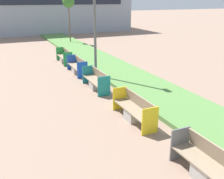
{
  "coord_description": "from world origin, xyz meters",
  "views": [
    {
      "loc": [
        -3.46,
        2.78,
        4.3
      ],
      "look_at": [
        0.9,
        12.41,
        0.6
      ],
      "focal_mm": 42.0,
      "sensor_mm": 36.0,
      "label": 1
    }
  ],
  "objects_px": {
    "bench_yellow_frame": "(134,111)",
    "bench_green_frame": "(65,58)",
    "street_lamp_post": "(94,7)",
    "sapling_tree_far": "(68,2)",
    "bench_teal_frame": "(96,82)",
    "bench_grey_frame": "(208,167)",
    "bench_blue_frame": "(78,67)"
  },
  "relations": [
    {
      "from": "bench_teal_frame",
      "to": "bench_yellow_frame",
      "type": "bearing_deg",
      "value": -89.99
    },
    {
      "from": "bench_yellow_frame",
      "to": "street_lamp_post",
      "type": "relative_size",
      "value": 0.33
    },
    {
      "from": "bench_blue_frame",
      "to": "sapling_tree_far",
      "type": "relative_size",
      "value": 0.48
    },
    {
      "from": "bench_grey_frame",
      "to": "bench_green_frame",
      "type": "xyz_separation_m",
      "value": [
        -0.0,
        13.74,
        -0.0
      ]
    },
    {
      "from": "bench_grey_frame",
      "to": "bench_yellow_frame",
      "type": "bearing_deg",
      "value": 89.97
    },
    {
      "from": "bench_blue_frame",
      "to": "sapling_tree_far",
      "type": "xyz_separation_m",
      "value": [
        2.66,
        10.95,
        3.56
      ]
    },
    {
      "from": "bench_blue_frame",
      "to": "street_lamp_post",
      "type": "bearing_deg",
      "value": -67.41
    },
    {
      "from": "bench_yellow_frame",
      "to": "bench_green_frame",
      "type": "distance_m",
      "value": 10.01
    },
    {
      "from": "bench_grey_frame",
      "to": "bench_teal_frame",
      "type": "distance_m",
      "value": 7.63
    },
    {
      "from": "bench_teal_frame",
      "to": "sapling_tree_far",
      "type": "relative_size",
      "value": 0.49
    },
    {
      "from": "bench_grey_frame",
      "to": "sapling_tree_far",
      "type": "relative_size",
      "value": 0.47
    },
    {
      "from": "bench_teal_frame",
      "to": "street_lamp_post",
      "type": "height_order",
      "value": "street_lamp_post"
    },
    {
      "from": "bench_blue_frame",
      "to": "sapling_tree_far",
      "type": "distance_m",
      "value": 11.81
    },
    {
      "from": "bench_blue_frame",
      "to": "bench_teal_frame",
      "type": "bearing_deg",
      "value": -89.99
    },
    {
      "from": "sapling_tree_far",
      "to": "bench_teal_frame",
      "type": "bearing_deg",
      "value": -100.69
    },
    {
      "from": "bench_teal_frame",
      "to": "sapling_tree_far",
      "type": "height_order",
      "value": "sapling_tree_far"
    },
    {
      "from": "street_lamp_post",
      "to": "sapling_tree_far",
      "type": "height_order",
      "value": "street_lamp_post"
    },
    {
      "from": "bench_grey_frame",
      "to": "bench_yellow_frame",
      "type": "height_order",
      "value": "same"
    },
    {
      "from": "bench_grey_frame",
      "to": "bench_yellow_frame",
      "type": "xyz_separation_m",
      "value": [
        0.0,
        3.73,
        0.0
      ]
    },
    {
      "from": "bench_green_frame",
      "to": "sapling_tree_far",
      "type": "distance_m",
      "value": 9.11
    },
    {
      "from": "bench_blue_frame",
      "to": "street_lamp_post",
      "type": "relative_size",
      "value": 0.31
    },
    {
      "from": "bench_teal_frame",
      "to": "bench_green_frame",
      "type": "xyz_separation_m",
      "value": [
        -0.0,
        6.11,
        -0.0
      ]
    },
    {
      "from": "bench_yellow_frame",
      "to": "sapling_tree_far",
      "type": "xyz_separation_m",
      "value": [
        2.65,
        17.96,
        3.56
      ]
    },
    {
      "from": "sapling_tree_far",
      "to": "street_lamp_post",
      "type": "bearing_deg",
      "value": -99.35
    },
    {
      "from": "bench_green_frame",
      "to": "bench_yellow_frame",
      "type": "bearing_deg",
      "value": -89.98
    },
    {
      "from": "bench_teal_frame",
      "to": "street_lamp_post",
      "type": "bearing_deg",
      "value": 69.67
    },
    {
      "from": "bench_blue_frame",
      "to": "street_lamp_post",
      "type": "xyz_separation_m",
      "value": [
        0.61,
        -1.47,
        3.51
      ]
    },
    {
      "from": "bench_yellow_frame",
      "to": "bench_blue_frame",
      "type": "height_order",
      "value": "same"
    },
    {
      "from": "bench_yellow_frame",
      "to": "sapling_tree_far",
      "type": "height_order",
      "value": "sapling_tree_far"
    },
    {
      "from": "bench_grey_frame",
      "to": "bench_blue_frame",
      "type": "distance_m",
      "value": 10.75
    },
    {
      "from": "bench_grey_frame",
      "to": "sapling_tree_far",
      "type": "xyz_separation_m",
      "value": [
        2.66,
        21.69,
        3.56
      ]
    },
    {
      "from": "bench_green_frame",
      "to": "bench_blue_frame",
      "type": "bearing_deg",
      "value": -89.98
    }
  ]
}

